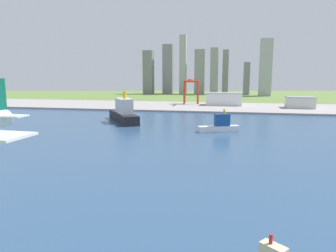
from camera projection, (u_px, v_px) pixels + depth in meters
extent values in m
plane|color=olive|center=(189.00, 128.00, 293.38)|extent=(2400.00, 2400.00, 0.00)
cube|color=#2D4C70|center=(178.00, 141.00, 235.37)|extent=(840.00, 360.00, 0.15)
cube|color=#9D9595|center=(206.00, 107.00, 476.84)|extent=(840.00, 140.00, 2.50)
cube|color=silver|center=(0.00, 115.00, 77.21)|extent=(14.07, 4.91, 0.36)
cylinder|color=red|center=(271.00, 239.00, 76.06)|extent=(0.89, 0.89, 2.39)
cube|color=white|center=(218.00, 129.00, 273.03)|extent=(36.20, 19.74, 5.09)
cube|color=#19478C|center=(222.00, 120.00, 272.31)|extent=(14.24, 10.12, 10.53)
cylinder|color=yellow|center=(224.00, 112.00, 271.45)|extent=(1.62, 1.62, 4.07)
cube|color=black|center=(123.00, 117.00, 333.26)|extent=(53.42, 70.34, 9.56)
cube|color=silver|center=(124.00, 106.00, 326.55)|extent=(25.55, 29.44, 15.42)
cylinder|color=yellow|center=(125.00, 95.00, 321.31)|extent=(3.77, 3.77, 7.65)
cube|color=red|center=(184.00, 93.00, 511.27)|extent=(2.20, 2.20, 35.36)
cube|color=red|center=(198.00, 93.00, 506.85)|extent=(2.20, 2.20, 35.36)
cube|color=red|center=(185.00, 93.00, 519.00)|extent=(2.20, 2.20, 35.36)
cube|color=red|center=(198.00, 93.00, 514.58)|extent=(2.20, 2.20, 35.36)
cube|color=red|center=(191.00, 81.00, 509.85)|extent=(24.57, 10.00, 2.80)
cube|color=red|center=(190.00, 80.00, 499.04)|extent=(2.60, 42.88, 2.60)
cube|color=white|center=(224.00, 99.00, 491.58)|extent=(54.75, 31.33, 18.38)
cube|color=gray|center=(224.00, 93.00, 490.01)|extent=(55.85, 31.95, 1.20)
cube|color=silver|center=(300.00, 103.00, 448.67)|extent=(37.05, 29.86, 15.10)
cube|color=gray|center=(300.00, 97.00, 447.36)|extent=(37.79, 30.46, 1.20)
cube|color=slate|center=(148.00, 72.00, 824.40)|extent=(25.37, 24.41, 113.27)
cube|color=gray|center=(168.00, 69.00, 832.44)|extent=(26.78, 22.92, 130.14)
cube|color=#A5A4A5|center=(183.00, 65.00, 813.12)|extent=(17.00, 18.28, 151.69)
cube|color=gray|center=(200.00, 72.00, 817.10)|extent=(26.55, 23.46, 115.67)
cube|color=gray|center=(214.00, 71.00, 793.83)|extent=(19.42, 14.16, 117.95)
cube|color=gray|center=(225.00, 72.00, 808.85)|extent=(15.19, 24.24, 114.09)
cube|color=gray|center=(246.00, 79.00, 779.35)|extent=(15.27, 14.31, 81.37)
cube|color=#A1A7AC|center=(266.00, 68.00, 739.87)|extent=(27.47, 26.75, 134.22)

